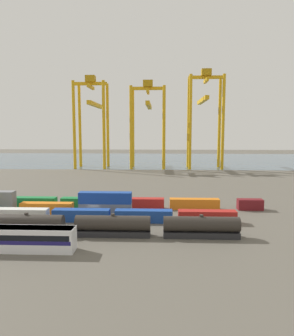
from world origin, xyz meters
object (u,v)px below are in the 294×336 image
Objects in this scene: shipping_container_4 at (144,216)px; shipping_container_14 at (86,203)px; gantry_crane_central at (148,115)px; gantry_crane_west at (92,113)px; freight_tank_row at (113,226)px; gantry_crane_east at (205,110)px; shipping_container_17 at (250,204)px; shipping_container_2 at (20,215)px.

shipping_container_14 is at bearing 142.56° from shipping_container_4.
gantry_crane_west is at bearing -179.76° from gantry_crane_central.
freight_tank_row is at bearing -76.28° from gantry_crane_west.
shipping_container_4 is (5.15, 9.31, -0.65)m from freight_tank_row.
gantry_crane_east is (28.99, -0.48, 2.49)m from gantry_crane_central.
shipping_container_2 is at bearing -167.44° from shipping_container_17.
gantry_crane_central is (12.15, 89.19, 25.91)m from shipping_container_14.
shipping_container_14 is 2.00× the size of shipping_container_17.
gantry_crane_east is at bearing -0.35° from gantry_crane_west.
shipping_container_2 is 1.00× the size of shipping_container_14.
shipping_container_4 is 0.24× the size of gantry_crane_east.
shipping_container_17 is (52.09, 11.61, 0.00)m from shipping_container_2.
gantry_crane_central is (28.99, 0.12, -1.01)m from gantry_crane_west.
gantry_crane_east reaches higher than shipping_container_2.
freight_tank_row is at bearing -91.11° from gantry_crane_central.
gantry_crane_east reaches higher than freight_tank_row.
gantry_crane_west is 0.94× the size of gantry_crane_east.
shipping_container_14 is at bearing -79.30° from gantry_crane_west.
freight_tank_row is 0.93× the size of gantry_crane_east.
shipping_container_2 is 53.37m from shipping_container_17.
gantry_crane_central is at bearing 91.71° from shipping_container_4.
shipping_container_17 is 0.13× the size of gantry_crane_west.
shipping_container_4 is 104.12m from gantry_crane_central.
freight_tank_row is 37.05m from shipping_container_17.
freight_tank_row is at bearing -145.63° from shipping_container_17.
shipping_container_2 is at bearing -103.20° from gantry_crane_central.
shipping_container_4 is 2.00× the size of shipping_container_17.
freight_tank_row is at bearing -118.95° from shipping_container_4.
gantry_crane_central is at bearing 107.69° from shipping_container_17.
shipping_container_2 and shipping_container_17 have the same top height.
freight_tank_row is at bearing -23.40° from shipping_container_2.
gantry_crane_east is at bearing 89.65° from shipping_container_17.
shipping_container_17 is at bearing -90.35° from gantry_crane_east.
gantry_crane_central reaches higher than shipping_container_17.
shipping_container_2 and shipping_container_14 have the same top height.
shipping_container_2 is at bearing -86.97° from gantry_crane_west.
freight_tank_row is 3.79× the size of shipping_container_14.
gantry_crane_east reaches higher than shipping_container_14.
freight_tank_row is 3.79× the size of shipping_container_2.
shipping_container_2 is at bearing 156.60° from freight_tank_row.
freight_tank_row reaches higher than shipping_container_4.
freight_tank_row reaches higher than shipping_container_14.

